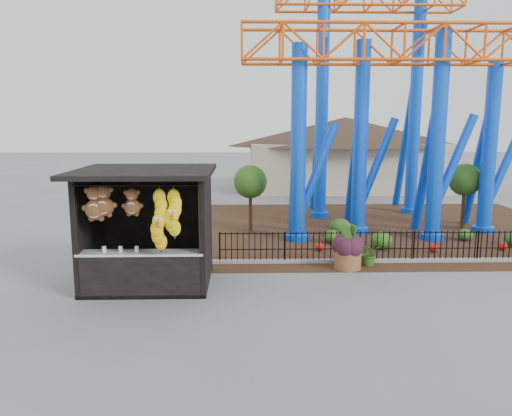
{
  "coord_description": "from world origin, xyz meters",
  "views": [
    {
      "loc": [
        -0.44,
        -11.85,
        4.32
      ],
      "look_at": [
        -0.12,
        1.5,
        2.0
      ],
      "focal_mm": 35.0,
      "sensor_mm": 36.0,
      "label": 1
    }
  ],
  "objects_px": {
    "prize_booth": "(146,230)",
    "roller_coaster": "(385,67)",
    "terracotta_planter": "(348,259)",
    "potted_plant": "(369,253)"
  },
  "relations": [
    {
      "from": "prize_booth",
      "to": "terracotta_planter",
      "type": "height_order",
      "value": "prize_booth"
    },
    {
      "from": "roller_coaster",
      "to": "potted_plant",
      "type": "relative_size",
      "value": 14.15
    },
    {
      "from": "terracotta_planter",
      "to": "potted_plant",
      "type": "relative_size",
      "value": 1.04
    },
    {
      "from": "terracotta_planter",
      "to": "potted_plant",
      "type": "distance_m",
      "value": 0.79
    },
    {
      "from": "roller_coaster",
      "to": "terracotta_planter",
      "type": "distance_m",
      "value": 8.84
    },
    {
      "from": "prize_booth",
      "to": "potted_plant",
      "type": "xyz_separation_m",
      "value": [
        6.36,
        1.81,
        -1.15
      ]
    },
    {
      "from": "prize_booth",
      "to": "roller_coaster",
      "type": "bearing_deg",
      "value": 42.04
    },
    {
      "from": "roller_coaster",
      "to": "terracotta_planter",
      "type": "bearing_deg",
      "value": -113.17
    },
    {
      "from": "terracotta_planter",
      "to": "roller_coaster",
      "type": "bearing_deg",
      "value": 66.83
    },
    {
      "from": "terracotta_planter",
      "to": "potted_plant",
      "type": "xyz_separation_m",
      "value": [
        0.73,
        0.31,
        0.09
      ]
    }
  ]
}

